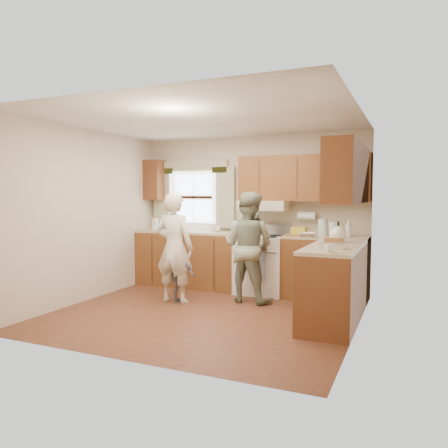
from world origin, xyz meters
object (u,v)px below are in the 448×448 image
at_px(woman_right, 248,247).
at_px(woman_left, 174,248).
at_px(child, 180,275).
at_px(stove, 262,264).

bearing_deg(woman_right, woman_left, 34.78).
height_order(woman_left, child, woman_left).
bearing_deg(woman_left, stove, -133.12).
bearing_deg(child, stove, -120.49).
bearing_deg(child, woman_left, 12.82).
bearing_deg(woman_left, child, -177.16).
relative_size(woman_left, woman_right, 0.99).
relative_size(woman_left, child, 1.95).
xyz_separation_m(woman_left, woman_right, (0.94, 0.49, 0.01)).
height_order(woman_right, child, woman_right).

